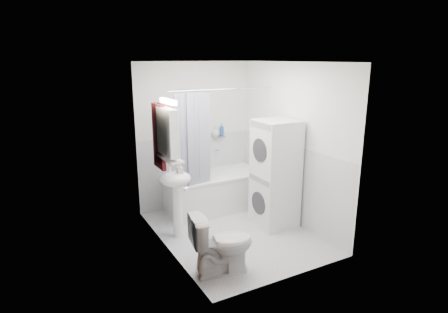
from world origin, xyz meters
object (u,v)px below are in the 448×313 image
bathtub (215,190)px  toilet (222,244)px  sink (176,189)px  washer_dryer (275,174)px

bathtub → toilet: (-0.80, -1.74, 0.03)m
bathtub → toilet: toilet is taller
sink → toilet: (0.12, -1.12, -0.34)m
sink → washer_dryer: washer_dryer is taller
bathtub → sink: bearing=-145.8°
bathtub → washer_dryer: (0.51, -0.96, 0.46)m
bathtub → sink: size_ratio=1.52×
bathtub → washer_dryer: washer_dryer is taller
sink → washer_dryer: bearing=-13.1°
bathtub → toilet: 1.92m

